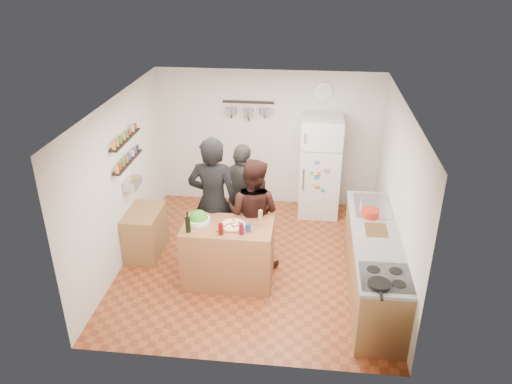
# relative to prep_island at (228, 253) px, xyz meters

# --- Properties ---
(room_shell) EXTENTS (4.20, 4.20, 4.20)m
(room_shell) POSITION_rel_prep_island_xyz_m (0.33, 0.90, 0.79)
(room_shell) COLOR brown
(room_shell) RESTS_ON ground
(prep_island) EXTENTS (1.25, 0.72, 0.91)m
(prep_island) POSITION_rel_prep_island_xyz_m (0.00, 0.00, 0.00)
(prep_island) COLOR #9A5E38
(prep_island) RESTS_ON floor
(pizza_board) EXTENTS (0.42, 0.34, 0.02)m
(pizza_board) POSITION_rel_prep_island_xyz_m (0.08, -0.02, 0.47)
(pizza_board) COLOR brown
(pizza_board) RESTS_ON prep_island
(pizza) EXTENTS (0.34, 0.34, 0.02)m
(pizza) POSITION_rel_prep_island_xyz_m (0.08, -0.02, 0.48)
(pizza) COLOR beige
(pizza) RESTS_ON pizza_board
(salad_bowl) EXTENTS (0.33, 0.33, 0.07)m
(salad_bowl) POSITION_rel_prep_island_xyz_m (-0.42, 0.05, 0.49)
(salad_bowl) COLOR white
(salad_bowl) RESTS_ON prep_island
(wine_bottle) EXTENTS (0.07, 0.07, 0.21)m
(wine_bottle) POSITION_rel_prep_island_xyz_m (-0.50, -0.22, 0.56)
(wine_bottle) COLOR black
(wine_bottle) RESTS_ON prep_island
(wine_glass_near) EXTENTS (0.07, 0.07, 0.16)m
(wine_glass_near) POSITION_rel_prep_island_xyz_m (-0.05, -0.24, 0.54)
(wine_glass_near) COLOR #560907
(wine_glass_near) RESTS_ON prep_island
(wine_glass_far) EXTENTS (0.06, 0.06, 0.16)m
(wine_glass_far) POSITION_rel_prep_island_xyz_m (0.22, -0.20, 0.53)
(wine_glass_far) COLOR #600815
(wine_glass_far) RESTS_ON prep_island
(pepper_mill) EXTENTS (0.06, 0.06, 0.20)m
(pepper_mill) POSITION_rel_prep_island_xyz_m (0.45, 0.05, 0.56)
(pepper_mill) COLOR #A17843
(pepper_mill) RESTS_ON prep_island
(salt_canister) EXTENTS (0.07, 0.07, 0.12)m
(salt_canister) POSITION_rel_prep_island_xyz_m (0.30, -0.12, 0.51)
(salt_canister) COLOR navy
(salt_canister) RESTS_ON prep_island
(person_left) EXTENTS (0.74, 0.49, 2.01)m
(person_left) POSITION_rel_prep_island_xyz_m (-0.29, 0.51, 0.55)
(person_left) COLOR black
(person_left) RESTS_ON floor
(person_center) EXTENTS (0.97, 0.85, 1.71)m
(person_center) POSITION_rel_prep_island_xyz_m (0.29, 0.49, 0.40)
(person_center) COLOR black
(person_center) RESTS_ON floor
(person_back) EXTENTS (1.07, 0.88, 1.71)m
(person_back) POSITION_rel_prep_island_xyz_m (0.08, 1.03, 0.40)
(person_back) COLOR #2F2D2A
(person_back) RESTS_ON floor
(counter_run) EXTENTS (0.63, 2.63, 0.90)m
(counter_run) POSITION_rel_prep_island_xyz_m (2.03, -0.04, -0.01)
(counter_run) COLOR #9E7042
(counter_run) RESTS_ON floor
(stove_top) EXTENTS (0.60, 0.62, 0.02)m
(stove_top) POSITION_rel_prep_island_xyz_m (2.03, -0.99, 0.46)
(stove_top) COLOR white
(stove_top) RESTS_ON counter_run
(skillet) EXTENTS (0.26, 0.26, 0.05)m
(skillet) POSITION_rel_prep_island_xyz_m (1.93, -1.18, 0.49)
(skillet) COLOR black
(skillet) RESTS_ON stove_top
(sink) EXTENTS (0.50, 0.80, 0.03)m
(sink) POSITION_rel_prep_island_xyz_m (2.03, 0.81, 0.46)
(sink) COLOR silver
(sink) RESTS_ON counter_run
(cutting_board) EXTENTS (0.30, 0.40, 0.02)m
(cutting_board) POSITION_rel_prep_island_xyz_m (2.03, 0.09, 0.46)
(cutting_board) COLOR brown
(cutting_board) RESTS_ON counter_run
(red_bowl) EXTENTS (0.25, 0.25, 0.10)m
(red_bowl) POSITION_rel_prep_island_xyz_m (1.98, 0.47, 0.52)
(red_bowl) COLOR red
(red_bowl) RESTS_ON counter_run
(fridge) EXTENTS (0.70, 0.68, 1.80)m
(fridge) POSITION_rel_prep_island_xyz_m (1.28, 2.26, 0.45)
(fridge) COLOR white
(fridge) RESTS_ON floor
(wall_clock) EXTENTS (0.30, 0.03, 0.30)m
(wall_clock) POSITION_rel_prep_island_xyz_m (1.28, 2.59, 1.69)
(wall_clock) COLOR silver
(wall_clock) RESTS_ON back_wall
(spice_shelf_lower) EXTENTS (0.12, 1.00, 0.02)m
(spice_shelf_lower) POSITION_rel_prep_island_xyz_m (-1.60, 0.71, 1.04)
(spice_shelf_lower) COLOR black
(spice_shelf_lower) RESTS_ON left_wall
(spice_shelf_upper) EXTENTS (0.12, 1.00, 0.02)m
(spice_shelf_upper) POSITION_rel_prep_island_xyz_m (-1.60, 0.71, 1.40)
(spice_shelf_upper) COLOR black
(spice_shelf_upper) RESTS_ON left_wall
(produce_basket) EXTENTS (0.18, 0.35, 0.14)m
(produce_basket) POSITION_rel_prep_island_xyz_m (-1.57, 0.71, 0.69)
(produce_basket) COLOR silver
(produce_basket) RESTS_ON left_wall
(side_table) EXTENTS (0.50, 0.80, 0.73)m
(side_table) POSITION_rel_prep_island_xyz_m (-1.41, 0.59, -0.09)
(side_table) COLOR olive
(side_table) RESTS_ON floor
(pot_rack) EXTENTS (0.90, 0.04, 0.04)m
(pot_rack) POSITION_rel_prep_island_xyz_m (-0.02, 2.51, 1.49)
(pot_rack) COLOR black
(pot_rack) RESTS_ON back_wall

